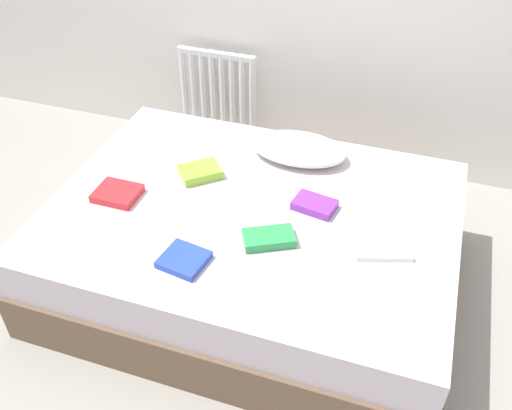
{
  "coord_description": "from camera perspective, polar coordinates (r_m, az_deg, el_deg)",
  "views": [
    {
      "loc": [
        0.7,
        -2.02,
        2.24
      ],
      "look_at": [
        0.0,
        0.05,
        0.48
      ],
      "focal_mm": 39.7,
      "sensor_mm": 36.0,
      "label": 1
    }
  ],
  "objects": [
    {
      "name": "textbook_green",
      "position": [
        2.56,
        1.3,
        -3.35
      ],
      "size": [
        0.26,
        0.22,
        0.04
      ],
      "primitive_type": "cube",
      "rotation": [
        0.0,
        0.0,
        0.49
      ],
      "color": "green",
      "rests_on": "bed"
    },
    {
      "name": "textbook_lime",
      "position": [
        2.97,
        -5.66,
        3.34
      ],
      "size": [
        0.26,
        0.25,
        0.05
      ],
      "primitive_type": "cube",
      "rotation": [
        0.0,
        0.0,
        0.72
      ],
      "color": "#8CC638",
      "rests_on": "bed"
    },
    {
      "name": "radiator",
      "position": [
        3.95,
        -3.86,
        11.18
      ],
      "size": [
        0.54,
        0.04,
        0.6
      ],
      "color": "white",
      "rests_on": "ground"
    },
    {
      "name": "ground_plane",
      "position": [
        3.1,
        -0.3,
        -7.49
      ],
      "size": [
        8.0,
        8.0,
        0.0
      ],
      "primitive_type": "plane",
      "color": "#9E998E"
    },
    {
      "name": "textbook_white",
      "position": [
        2.6,
        12.61,
        -4.09
      ],
      "size": [
        0.29,
        0.24,
        0.02
      ],
      "primitive_type": "cube",
      "rotation": [
        0.0,
        0.0,
        0.3
      ],
      "color": "white",
      "rests_on": "bed"
    },
    {
      "name": "textbook_blue",
      "position": [
        2.49,
        -7.28,
        -5.48
      ],
      "size": [
        0.21,
        0.21,
        0.03
      ],
      "primitive_type": "cube",
      "rotation": [
        0.0,
        0.0,
        -0.15
      ],
      "color": "#2847B7",
      "rests_on": "bed"
    },
    {
      "name": "bed",
      "position": [
        2.93,
        -0.31,
        -4.14
      ],
      "size": [
        2.0,
        1.5,
        0.5
      ],
      "color": "brown",
      "rests_on": "ground"
    },
    {
      "name": "textbook_purple",
      "position": [
        2.76,
        5.91,
        0.02
      ],
      "size": [
        0.22,
        0.17,
        0.04
      ],
      "primitive_type": "cube",
      "rotation": [
        0.0,
        0.0,
        -0.17
      ],
      "color": "purple",
      "rests_on": "bed"
    },
    {
      "name": "textbook_red",
      "position": [
        2.9,
        -13.79,
        1.14
      ],
      "size": [
        0.21,
        0.18,
        0.04
      ],
      "primitive_type": "cube",
      "rotation": [
        0.0,
        0.0,
        0.0
      ],
      "color": "red",
      "rests_on": "bed"
    },
    {
      "name": "pillow",
      "position": [
        3.1,
        4.3,
        5.7
      ],
      "size": [
        0.53,
        0.32,
        0.11
      ],
      "primitive_type": "ellipsoid",
      "color": "white",
      "rests_on": "bed"
    }
  ]
}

